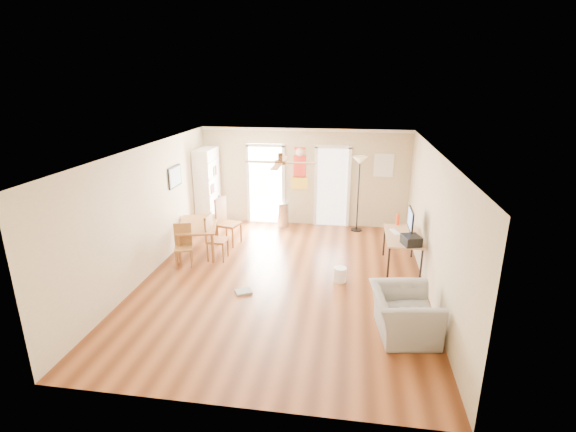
% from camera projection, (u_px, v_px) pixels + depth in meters
% --- Properties ---
extents(floor, '(7.00, 7.00, 0.00)m').
position_uv_depth(floor, '(283.00, 280.00, 8.52)').
color(floor, brown).
rests_on(floor, ground).
extents(ceiling, '(5.50, 7.00, 0.00)m').
position_uv_depth(ceiling, '(283.00, 150.00, 7.71)').
color(ceiling, silver).
rests_on(ceiling, floor).
extents(wall_back, '(5.50, 0.04, 2.60)m').
position_uv_depth(wall_back, '(304.00, 177.00, 11.41)').
color(wall_back, beige).
rests_on(wall_back, floor).
extents(wall_front, '(5.50, 0.04, 2.60)m').
position_uv_depth(wall_front, '(233.00, 314.00, 4.83)').
color(wall_front, beige).
rests_on(wall_front, floor).
extents(wall_left, '(0.04, 7.00, 2.60)m').
position_uv_depth(wall_left, '(147.00, 212.00, 8.51)').
color(wall_left, beige).
rests_on(wall_left, floor).
extents(wall_right, '(0.04, 7.00, 2.60)m').
position_uv_depth(wall_right, '(433.00, 225.00, 7.72)').
color(wall_right, beige).
rests_on(wall_right, floor).
extents(crown_molding, '(5.50, 7.00, 0.08)m').
position_uv_depth(crown_molding, '(283.00, 152.00, 7.73)').
color(crown_molding, white).
rests_on(crown_molding, wall_back).
extents(kitchen_doorway, '(0.90, 0.10, 2.10)m').
position_uv_depth(kitchen_doorway, '(266.00, 185.00, 11.62)').
color(kitchen_doorway, white).
rests_on(kitchen_doorway, wall_back).
extents(bathroom_doorway, '(0.80, 0.10, 2.10)m').
position_uv_depth(bathroom_doorway, '(332.00, 188.00, 11.36)').
color(bathroom_doorway, white).
rests_on(bathroom_doorway, wall_back).
extents(wall_decal, '(0.46, 0.03, 1.10)m').
position_uv_depth(wall_decal, '(300.00, 168.00, 11.33)').
color(wall_decal, red).
rests_on(wall_decal, wall_back).
extents(ac_grille, '(0.50, 0.04, 0.60)m').
position_uv_depth(ac_grille, '(384.00, 165.00, 10.96)').
color(ac_grille, white).
rests_on(ac_grille, wall_back).
extents(framed_poster, '(0.04, 0.66, 0.48)m').
position_uv_depth(framed_poster, '(175.00, 177.00, 9.70)').
color(framed_poster, black).
rests_on(framed_poster, wall_left).
extents(ceiling_fan, '(1.24, 1.24, 0.20)m').
position_uv_depth(ceiling_fan, '(280.00, 162.00, 7.48)').
color(ceiling_fan, '#593819').
rests_on(ceiling_fan, ceiling).
extents(bookshelf, '(0.44, 0.95, 2.10)m').
position_uv_depth(bookshelf, '(208.00, 188.00, 11.33)').
color(bookshelf, white).
rests_on(bookshelf, floor).
extents(dining_table, '(1.15, 1.54, 0.69)m').
position_uv_depth(dining_table, '(199.00, 238.00, 9.78)').
color(dining_table, '#975E30').
rests_on(dining_table, floor).
extents(dining_chair_right_a, '(0.56, 0.56, 1.13)m').
position_uv_depth(dining_chair_right_a, '(229.00, 222.00, 10.20)').
color(dining_chair_right_a, '#AC7A37').
rests_on(dining_chair_right_a, floor).
extents(dining_chair_right_b, '(0.42, 0.42, 1.00)m').
position_uv_depth(dining_chair_right_b, '(217.00, 238.00, 9.35)').
color(dining_chair_right_b, '#AC6637').
rests_on(dining_chair_right_b, floor).
extents(dining_chair_near, '(0.47, 0.47, 0.90)m').
position_uv_depth(dining_chair_near, '(183.00, 246.00, 9.04)').
color(dining_chair_near, '#A27134').
rests_on(dining_chair_near, floor).
extents(trash_can, '(0.36, 0.36, 0.67)m').
position_uv_depth(trash_can, '(283.00, 215.00, 11.46)').
color(trash_can, '#BCBBBE').
rests_on(trash_can, floor).
extents(torchiere_lamp, '(0.46, 0.46, 1.96)m').
position_uv_depth(torchiere_lamp, '(358.00, 194.00, 10.98)').
color(torchiere_lamp, black).
rests_on(torchiere_lamp, floor).
extents(computer_desk, '(0.70, 1.40, 0.75)m').
position_uv_depth(computer_desk, '(401.00, 252.00, 8.92)').
color(computer_desk, tan).
rests_on(computer_desk, floor).
extents(imac, '(0.11, 0.64, 0.59)m').
position_uv_depth(imac, '(411.00, 223.00, 8.61)').
color(imac, black).
rests_on(imac, computer_desk).
extents(keyboard, '(0.21, 0.37, 0.01)m').
position_uv_depth(keyboard, '(395.00, 232.00, 8.98)').
color(keyboard, silver).
rests_on(keyboard, computer_desk).
extents(printer, '(0.41, 0.44, 0.19)m').
position_uv_depth(printer, '(411.00, 240.00, 8.28)').
color(printer, black).
rests_on(printer, computer_desk).
extents(orange_bottle, '(0.10, 0.10, 0.25)m').
position_uv_depth(orange_bottle, '(398.00, 219.00, 9.39)').
color(orange_bottle, '#F34515').
rests_on(orange_bottle, computer_desk).
extents(wastebasket_a, '(0.30, 0.30, 0.29)m').
position_uv_depth(wastebasket_a, '(340.00, 275.00, 8.42)').
color(wastebasket_a, white).
rests_on(wastebasket_a, floor).
extents(floor_cloth, '(0.37, 0.34, 0.04)m').
position_uv_depth(floor_cloth, '(244.00, 292.00, 8.01)').
color(floor_cloth, gray).
rests_on(floor_cloth, floor).
extents(armchair, '(1.10, 1.22, 0.71)m').
position_uv_depth(armchair, '(404.00, 314.00, 6.63)').
color(armchair, gray).
rests_on(armchair, floor).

